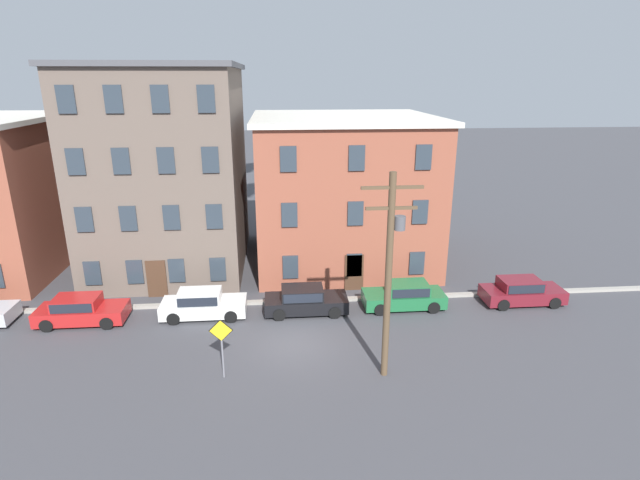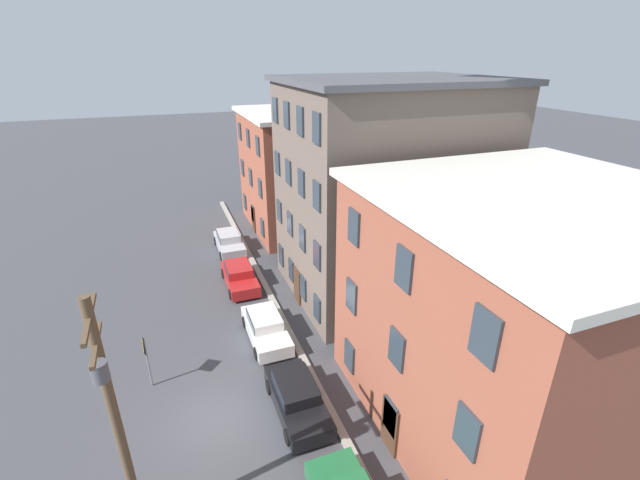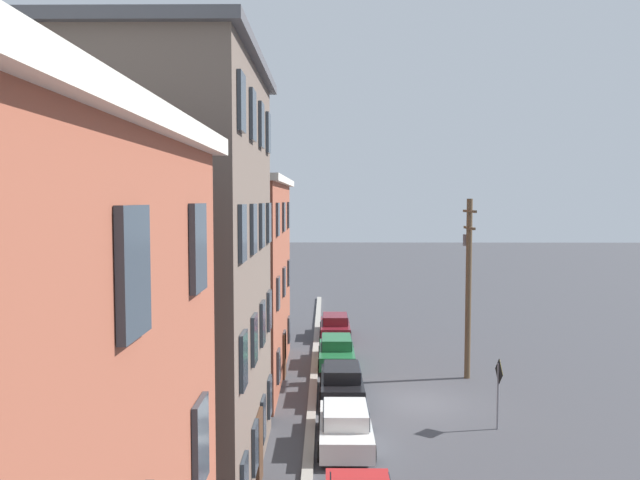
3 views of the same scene
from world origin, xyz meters
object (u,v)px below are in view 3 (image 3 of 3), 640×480
Objects in this scene: car_maroon at (335,325)px; car_black at (342,380)px; car_green at (337,350)px; utility_pole at (468,278)px; caution_sign at (499,382)px; car_white at (345,425)px.

car_black is at bearing -179.45° from car_maroon.
car_green is 1.00× the size of car_maroon.
caution_sign is at bearing 176.89° from utility_pole.
caution_sign reaches higher than car_black.
car_maroon is 11.75m from utility_pole.
caution_sign is at bearing -74.34° from car_white.
car_maroon is (17.47, 0.11, 0.00)m from car_white.
car_white and car_green have the same top height.
car_white is 1.00× the size of car_black.
utility_pole reaches higher than caution_sign.
car_white is 6.13m from caution_sign.
car_green is at bearing 1.43° from car_black.
car_green is 6.60m from car_maroon.
car_green is at bearing 32.73° from caution_sign.
car_green is (10.87, 0.13, 0.00)m from car_white.
car_black is at bearing 116.40° from utility_pole.
car_black is 12.08m from car_maroon.
car_black is 0.51× the size of utility_pole.
car_black is 5.49m from car_green.
caution_sign is (1.63, -5.81, 1.06)m from car_white.
car_black and car_maroon have the same top height.
car_white is 17.47m from car_maroon.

